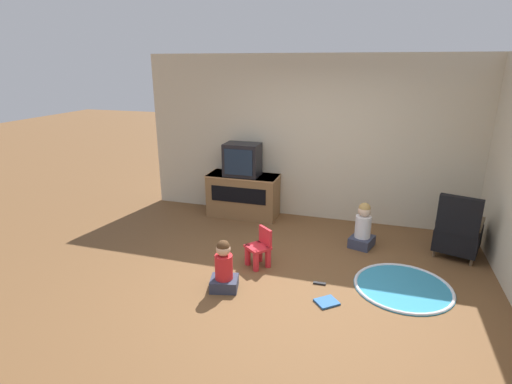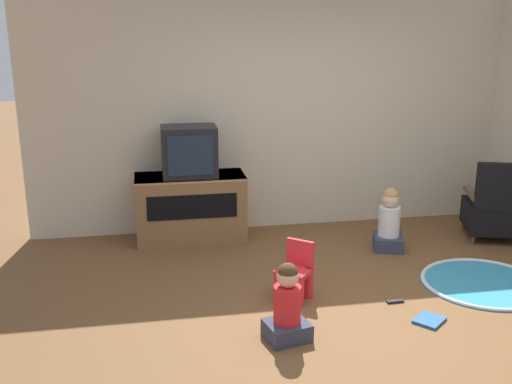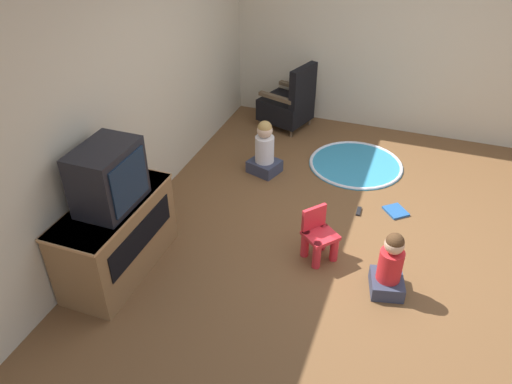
# 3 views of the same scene
# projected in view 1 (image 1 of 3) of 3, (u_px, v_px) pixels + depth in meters

# --- Properties ---
(ground_plane) EXTENTS (30.00, 30.00, 0.00)m
(ground_plane) POSITION_uv_depth(u_px,v_px,m) (287.00, 285.00, 4.79)
(ground_plane) COLOR brown
(wall_back) EXTENTS (5.57, 0.12, 2.68)m
(wall_back) POSITION_uv_depth(u_px,v_px,m) (308.00, 139.00, 6.58)
(wall_back) COLOR beige
(wall_back) RESTS_ON ground_plane
(tv_cabinet) EXTENTS (1.21, 0.54, 0.73)m
(tv_cabinet) POSITION_uv_depth(u_px,v_px,m) (243.00, 195.00, 6.85)
(tv_cabinet) COLOR brown
(tv_cabinet) RESTS_ON ground_plane
(television) EXTENTS (0.58, 0.41, 0.54)m
(television) POSITION_uv_depth(u_px,v_px,m) (242.00, 160.00, 6.62)
(television) COLOR black
(television) RESTS_ON tv_cabinet
(black_armchair) EXTENTS (0.70, 0.75, 0.91)m
(black_armchair) POSITION_uv_depth(u_px,v_px,m) (458.00, 233.00, 5.41)
(black_armchair) COLOR brown
(black_armchair) RESTS_ON ground_plane
(yellow_kid_chair) EXTENTS (0.38, 0.38, 0.51)m
(yellow_kid_chair) POSITION_uv_depth(u_px,v_px,m) (259.00, 250.00, 5.18)
(yellow_kid_chair) COLOR red
(yellow_kid_chair) RESTS_ON ground_plane
(play_mat) EXTENTS (1.14, 1.14, 0.04)m
(play_mat) POSITION_uv_depth(u_px,v_px,m) (403.00, 287.00, 4.72)
(play_mat) COLOR teal
(play_mat) RESTS_ON ground_plane
(child_watching_left) EXTENTS (0.37, 0.34, 0.62)m
(child_watching_left) POSITION_uv_depth(u_px,v_px,m) (224.00, 268.00, 4.62)
(child_watching_left) COLOR #33384C
(child_watching_left) RESTS_ON ground_plane
(child_watching_center) EXTENTS (0.39, 0.41, 0.67)m
(child_watching_center) POSITION_uv_depth(u_px,v_px,m) (363.00, 228.00, 5.70)
(child_watching_center) COLOR #33384C
(child_watching_center) RESTS_ON ground_plane
(book) EXTENTS (0.31, 0.30, 0.02)m
(book) POSITION_uv_depth(u_px,v_px,m) (327.00, 302.00, 4.42)
(book) COLOR #235699
(book) RESTS_ON ground_plane
(remote_control) EXTENTS (0.15, 0.05, 0.02)m
(remote_control) POSITION_uv_depth(u_px,v_px,m) (320.00, 283.00, 4.80)
(remote_control) COLOR black
(remote_control) RESTS_ON ground_plane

